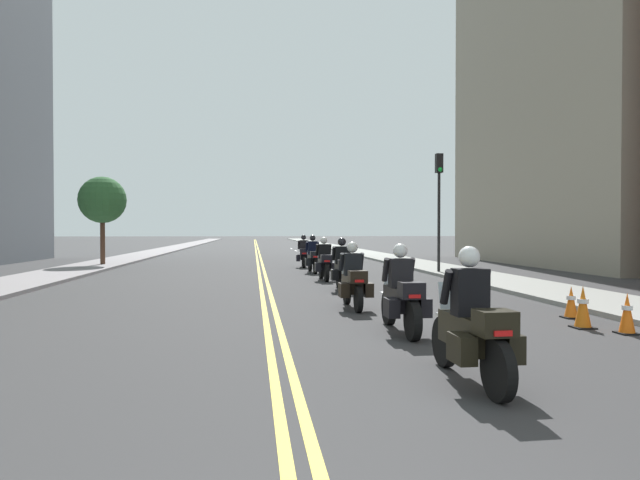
{
  "coord_description": "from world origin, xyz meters",
  "views": [
    {
      "loc": [
        -0.38,
        -1.5,
        1.84
      ],
      "look_at": [
        2.3,
        21.19,
        1.46
      ],
      "focal_mm": 31.84,
      "sensor_mm": 36.0,
      "label": 1
    }
  ],
  "objects_px": {
    "motorcycle_2": "(353,281)",
    "motorcycle_5": "(313,258)",
    "motorcycle_3": "(342,269)",
    "street_tree_0": "(102,200)",
    "motorcycle_0": "(472,329)",
    "motorcycle_1": "(402,297)",
    "motorcycle_4": "(324,263)",
    "traffic_light_near": "(439,192)",
    "traffic_cone_2": "(571,302)",
    "traffic_cone_1": "(627,313)",
    "motorcycle_6": "(304,254)",
    "traffic_cone_0": "(583,307)"
  },
  "relations": [
    {
      "from": "motorcycle_3",
      "to": "traffic_cone_1",
      "type": "relative_size",
      "value": 3.11
    },
    {
      "from": "motorcycle_5",
      "to": "motorcycle_6",
      "type": "height_order",
      "value": "motorcycle_5"
    },
    {
      "from": "motorcycle_4",
      "to": "traffic_cone_1",
      "type": "distance_m",
      "value": 12.14
    },
    {
      "from": "motorcycle_6",
      "to": "street_tree_0",
      "type": "xyz_separation_m",
      "value": [
        -10.18,
        1.89,
        2.74
      ]
    },
    {
      "from": "motorcycle_1",
      "to": "motorcycle_2",
      "type": "relative_size",
      "value": 1.1
    },
    {
      "from": "traffic_light_near",
      "to": "motorcycle_4",
      "type": "bearing_deg",
      "value": -156.74
    },
    {
      "from": "motorcycle_3",
      "to": "motorcycle_4",
      "type": "relative_size",
      "value": 1.06
    },
    {
      "from": "motorcycle_3",
      "to": "street_tree_0",
      "type": "height_order",
      "value": "street_tree_0"
    },
    {
      "from": "street_tree_0",
      "to": "traffic_cone_1",
      "type": "bearing_deg",
      "value": -55.51
    },
    {
      "from": "traffic_cone_1",
      "to": "traffic_cone_2",
      "type": "height_order",
      "value": "traffic_cone_1"
    },
    {
      "from": "motorcycle_2",
      "to": "motorcycle_5",
      "type": "relative_size",
      "value": 0.93
    },
    {
      "from": "motorcycle_0",
      "to": "street_tree_0",
      "type": "bearing_deg",
      "value": 111.83
    },
    {
      "from": "motorcycle_3",
      "to": "traffic_light_near",
      "type": "xyz_separation_m",
      "value": [
        5.03,
        5.85,
        2.79
      ]
    },
    {
      "from": "motorcycle_2",
      "to": "traffic_cone_2",
      "type": "xyz_separation_m",
      "value": [
        4.31,
        -1.92,
        -0.31
      ]
    },
    {
      "from": "motorcycle_1",
      "to": "motorcycle_4",
      "type": "height_order",
      "value": "motorcycle_1"
    },
    {
      "from": "motorcycle_1",
      "to": "motorcycle_3",
      "type": "bearing_deg",
      "value": 88.91
    },
    {
      "from": "motorcycle_2",
      "to": "traffic_light_near",
      "type": "relative_size",
      "value": 0.41
    },
    {
      "from": "motorcycle_3",
      "to": "street_tree_0",
      "type": "relative_size",
      "value": 0.5
    },
    {
      "from": "motorcycle_4",
      "to": "traffic_cone_0",
      "type": "bearing_deg",
      "value": -72.22
    },
    {
      "from": "motorcycle_1",
      "to": "street_tree_0",
      "type": "xyz_separation_m",
      "value": [
        -10.3,
        20.26,
        2.74
      ]
    },
    {
      "from": "motorcycle_5",
      "to": "traffic_cone_1",
      "type": "xyz_separation_m",
      "value": [
        4.03,
        -15.16,
        -0.29
      ]
    },
    {
      "from": "motorcycle_6",
      "to": "motorcycle_4",
      "type": "bearing_deg",
      "value": -86.0
    },
    {
      "from": "street_tree_0",
      "to": "motorcycle_5",
      "type": "bearing_deg",
      "value": -28.72
    },
    {
      "from": "motorcycle_4",
      "to": "motorcycle_5",
      "type": "relative_size",
      "value": 0.96
    },
    {
      "from": "motorcycle_5",
      "to": "motorcycle_3",
      "type": "bearing_deg",
      "value": -91.25
    },
    {
      "from": "motorcycle_0",
      "to": "motorcycle_1",
      "type": "bearing_deg",
      "value": 87.67
    },
    {
      "from": "traffic_cone_2",
      "to": "motorcycle_5",
      "type": "bearing_deg",
      "value": 106.9
    },
    {
      "from": "traffic_cone_2",
      "to": "traffic_light_near",
      "type": "height_order",
      "value": "traffic_light_near"
    },
    {
      "from": "motorcycle_3",
      "to": "motorcycle_4",
      "type": "xyz_separation_m",
      "value": [
        -0.1,
        3.65,
        -0.02
      ]
    },
    {
      "from": "motorcycle_1",
      "to": "motorcycle_5",
      "type": "relative_size",
      "value": 1.03
    },
    {
      "from": "traffic_cone_0",
      "to": "street_tree_0",
      "type": "relative_size",
      "value": 0.18
    },
    {
      "from": "motorcycle_5",
      "to": "street_tree_0",
      "type": "xyz_separation_m",
      "value": [
        -10.25,
        5.62,
        2.73
      ]
    },
    {
      "from": "traffic_cone_1",
      "to": "street_tree_0",
      "type": "relative_size",
      "value": 0.16
    },
    {
      "from": "motorcycle_6",
      "to": "traffic_cone_1",
      "type": "relative_size",
      "value": 2.93
    },
    {
      "from": "motorcycle_2",
      "to": "motorcycle_4",
      "type": "height_order",
      "value": "motorcycle_4"
    },
    {
      "from": "motorcycle_2",
      "to": "street_tree_0",
      "type": "distance_m",
      "value": 19.94
    },
    {
      "from": "motorcycle_2",
      "to": "motorcycle_6",
      "type": "xyz_separation_m",
      "value": [
        0.18,
        15.14,
        0.0
      ]
    },
    {
      "from": "traffic_cone_1",
      "to": "traffic_cone_0",
      "type": "bearing_deg",
      "value": 123.56
    },
    {
      "from": "traffic_cone_2",
      "to": "traffic_cone_1",
      "type": "bearing_deg",
      "value": -90.78
    },
    {
      "from": "motorcycle_2",
      "to": "traffic_cone_0",
      "type": "bearing_deg",
      "value": -39.47
    },
    {
      "from": "motorcycle_4",
      "to": "traffic_cone_0",
      "type": "distance_m",
      "value": 11.37
    },
    {
      "from": "motorcycle_0",
      "to": "traffic_light_near",
      "type": "bearing_deg",
      "value": 71.1
    },
    {
      "from": "street_tree_0",
      "to": "motorcycle_2",
      "type": "bearing_deg",
      "value": -59.6
    },
    {
      "from": "motorcycle_0",
      "to": "motorcycle_3",
      "type": "bearing_deg",
      "value": 87.74
    },
    {
      "from": "motorcycle_0",
      "to": "motorcycle_6",
      "type": "xyz_separation_m",
      "value": [
        -0.08,
        21.77,
        -0.02
      ]
    },
    {
      "from": "motorcycle_1",
      "to": "street_tree_0",
      "type": "distance_m",
      "value": 22.89
    },
    {
      "from": "traffic_cone_2",
      "to": "street_tree_0",
      "type": "xyz_separation_m",
      "value": [
        -14.3,
        18.95,
        3.05
      ]
    },
    {
      "from": "motorcycle_5",
      "to": "traffic_cone_0",
      "type": "xyz_separation_m",
      "value": [
        3.59,
        -14.51,
        -0.26
      ]
    },
    {
      "from": "motorcycle_0",
      "to": "motorcycle_1",
      "type": "relative_size",
      "value": 0.99
    },
    {
      "from": "motorcycle_0",
      "to": "motorcycle_2",
      "type": "relative_size",
      "value": 1.09
    }
  ]
}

